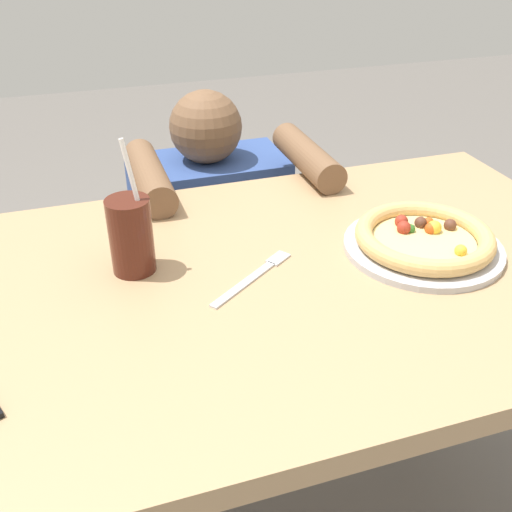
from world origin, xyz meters
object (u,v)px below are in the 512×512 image
(drink_cup_colored, at_px, (131,235))
(fork, at_px, (255,276))
(pizza_near, at_px, (424,240))
(diner_seated, at_px, (213,265))

(drink_cup_colored, bearing_deg, fork, -24.38)
(pizza_near, relative_size, drink_cup_colored, 1.22)
(drink_cup_colored, xyz_separation_m, fork, (0.19, -0.09, -0.06))
(fork, bearing_deg, pizza_near, -1.71)
(diner_seated, bearing_deg, drink_cup_colored, -116.24)
(drink_cup_colored, bearing_deg, pizza_near, -10.68)
(fork, relative_size, diner_seated, 0.20)
(fork, xyz_separation_m, diner_seated, (0.07, 0.61, -0.36))
(drink_cup_colored, relative_size, diner_seated, 0.26)
(drink_cup_colored, xyz_separation_m, diner_seated, (0.26, 0.53, -0.42))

